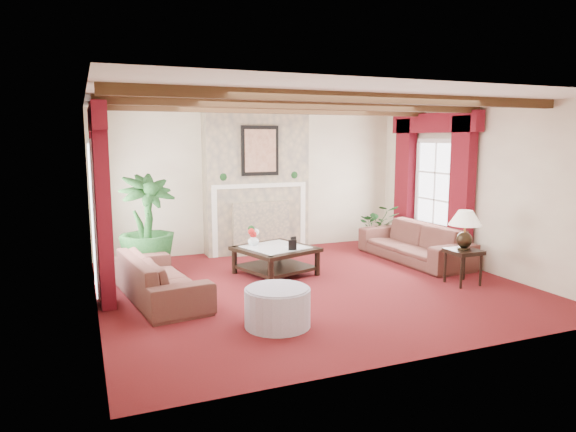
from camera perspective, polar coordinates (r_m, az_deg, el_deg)
name	(u,v)px	position (r m, az deg, el deg)	size (l,w,h in m)	color
floor	(312,286)	(7.71, 2.69, -7.76)	(6.00, 6.00, 0.00)	#4E0E11
ceiling	(313,101)	(7.42, 2.84, 12.67)	(6.00, 6.00, 0.00)	white
back_wall	(253,181)	(10.00, -3.89, 3.87)	(6.00, 0.02, 2.70)	beige
left_wall	(92,206)	(6.77, -20.97, 1.06)	(0.02, 5.50, 2.70)	beige
right_wall	(476,188)	(9.12, 20.16, 2.90)	(0.02, 5.50, 2.70)	beige
ceiling_beams	(313,105)	(7.42, 2.83, 12.21)	(6.00, 3.00, 0.12)	#352111
fireplace	(256,110)	(9.79, -3.60, 11.68)	(2.00, 0.52, 2.70)	tan
french_door_left	(89,142)	(7.72, -21.24, 7.72)	(0.10, 1.10, 2.16)	white
french_door_right	(438,141)	(9.83, 16.32, 8.02)	(0.10, 1.10, 2.16)	white
curtains_left	(96,111)	(7.73, -20.58, 10.87)	(0.20, 2.40, 2.55)	#550B12
curtains_right	(434,117)	(9.76, 15.91, 10.50)	(0.20, 2.40, 2.55)	#550B12
sofa_left	(160,270)	(7.22, -14.04, -5.82)	(0.89, 2.14, 0.81)	#370F1B
sofa_right	(414,236)	(9.44, 13.84, -2.20)	(0.79, 2.30, 0.89)	#370F1B
potted_palm	(148,246)	(8.59, -15.34, -3.27)	(1.30, 1.79, 0.90)	black
small_plant	(378,231)	(10.41, 9.94, -1.65)	(0.99, 1.06, 0.69)	black
coffee_table	(276,261)	(8.29, -1.39, -5.00)	(1.09, 1.09, 0.45)	black
side_table	(463,267)	(8.17, 18.85, -5.36)	(0.45, 0.45, 0.53)	black
ottoman	(278,308)	(6.06, -1.17, -10.13)	(0.77, 0.77, 0.45)	#9A95A9
table_lamp	(465,229)	(8.06, 19.04, -1.42)	(0.48, 0.48, 0.61)	black
flower_vase	(253,240)	(8.38, -3.88, -2.67)	(0.21, 0.22, 0.18)	silver
book	(292,240)	(8.08, 0.42, -2.73)	(0.18, 0.14, 0.28)	black
photo_frame_a	(292,245)	(7.96, 0.50, -3.29)	(0.13, 0.02, 0.17)	black
photo_frame_b	(293,241)	(8.45, 0.61, -2.74)	(0.10, 0.02, 0.13)	black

